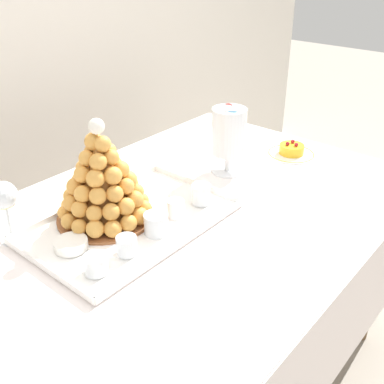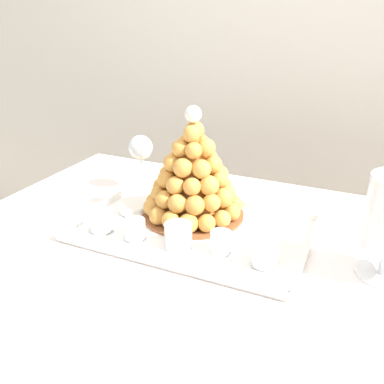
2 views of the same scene
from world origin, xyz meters
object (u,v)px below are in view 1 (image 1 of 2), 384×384
creme_brulee_ramekin (71,244)px  serving_tray (132,222)px  macaron_goblet (229,132)px  wine_glass (4,198)px  dessert_cup_mid_right (176,209)px  dessert_cup_right (201,195)px  fruit_tart_plate (291,151)px  dessert_cup_centre (156,225)px  dessert_cup_left (96,265)px  dessert_cup_mid_left (127,246)px  croquembouche (103,183)px

creme_brulee_ramekin → serving_tray: bearing=-8.3°
macaron_goblet → wine_glass: macaron_goblet is taller
serving_tray → dessert_cup_mid_right: 0.13m
dessert_cup_right → creme_brulee_ramekin: 0.40m
fruit_tart_plate → creme_brulee_ramekin: bearing=171.5°
dessert_cup_centre → creme_brulee_ramekin: (-0.19, 0.12, -0.01)m
dessert_cup_left → wine_glass: (-0.05, 0.28, 0.10)m
dessert_cup_mid_left → serving_tray: bearing=41.7°
macaron_goblet → dessert_cup_centre: bearing=-169.0°
dessert_cup_left → dessert_cup_mid_left: size_ratio=1.11×
dessert_cup_mid_left → fruit_tart_plate: bearing=-0.5°
dessert_cup_mid_left → macaron_goblet: (0.54, 0.09, 0.11)m
croquembouche → dessert_cup_mid_left: (-0.08, -0.17, -0.09)m
wine_glass → dessert_cup_mid_left: bearing=-62.5°
macaron_goblet → serving_tray: bearing=179.2°
croquembouche → dessert_cup_left: croquembouche is taller
dessert_cup_left → dessert_cup_mid_right: bearing=3.9°
macaron_goblet → dessert_cup_mid_left: bearing=-170.5°
serving_tray → wine_glass: (-0.26, 0.18, 0.12)m
dessert_cup_mid_right → fruit_tart_plate: 0.60m
dessert_cup_centre → macaron_goblet: bearing=11.0°
creme_brulee_ramekin → wine_glass: 0.20m
dessert_cup_left → macaron_goblet: size_ratio=0.25×
croquembouche → dessert_cup_centre: 0.18m
serving_tray → dessert_cup_left: 0.23m
dessert_cup_mid_left → fruit_tart_plate: size_ratio=0.30×
creme_brulee_ramekin → dessert_cup_centre: bearing=-32.1°
dessert_cup_mid_left → creme_brulee_ramekin: size_ratio=0.61×
dessert_cup_right → creme_brulee_ramekin: size_ratio=0.70×
serving_tray → dessert_cup_left: dessert_cup_left is taller
serving_tray → fruit_tart_plate: bearing=-8.5°
dessert_cup_mid_right → macaron_goblet: macaron_goblet is taller
dessert_cup_left → macaron_goblet: (0.64, 0.09, 0.11)m
dessert_cup_left → wine_glass: bearing=100.2°
dessert_cup_mid_left → dessert_cup_right: dessert_cup_right is taller
dessert_cup_mid_right → creme_brulee_ramekin: (-0.28, 0.10, -0.01)m
fruit_tart_plate → wine_glass: 1.00m
dessert_cup_left → dessert_cup_right: 0.41m
wine_glass → creme_brulee_ramekin: bearing=-65.6°
dessert_cup_mid_left → croquembouche: bearing=65.4°
dessert_cup_centre → creme_brulee_ramekin: bearing=147.9°
serving_tray → dessert_cup_centre: bearing=-88.9°
dessert_cup_mid_left → creme_brulee_ramekin: dessert_cup_mid_left is taller
dessert_cup_mid_left → wine_glass: 0.33m
macaron_goblet → wine_glass: (-0.69, 0.19, -0.01)m
dessert_cup_mid_left → dessert_cup_centre: size_ratio=0.80×
croquembouche → dessert_cup_centre: (0.03, -0.16, -0.08)m
dessert_cup_mid_right → dessert_cup_right: (0.10, -0.00, 0.00)m
dessert_cup_mid_left → macaron_goblet: size_ratio=0.22×
dessert_cup_left → serving_tray: bearing=25.1°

